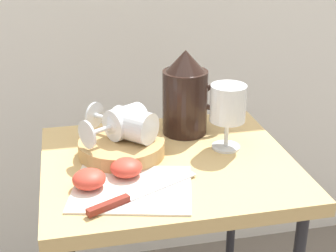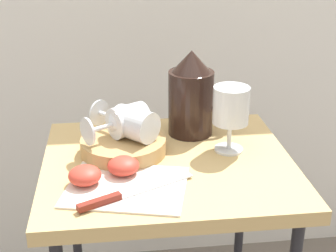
# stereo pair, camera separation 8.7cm
# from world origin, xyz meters

# --- Properties ---
(curtain_drape) EXTENTS (2.40, 0.03, 1.83)m
(curtain_drape) POSITION_xyz_m (0.00, 0.59, 0.91)
(curtain_drape) COLOR silver
(curtain_drape) RESTS_ON ground_plane
(table) EXTENTS (0.53, 0.46, 0.68)m
(table) POSITION_xyz_m (0.00, 0.00, 0.61)
(table) COLOR tan
(table) RESTS_ON ground_plane
(linen_napkin) EXTENTS (0.26, 0.23, 0.00)m
(linen_napkin) POSITION_xyz_m (-0.09, -0.10, 0.69)
(linen_napkin) COLOR silver
(linen_napkin) RESTS_ON table
(basket_tray) EXTENTS (0.19, 0.19, 0.03)m
(basket_tray) POSITION_xyz_m (-0.09, 0.05, 0.70)
(basket_tray) COLOR tan
(basket_tray) RESTS_ON table
(pitcher) EXTENTS (0.16, 0.11, 0.20)m
(pitcher) POSITION_xyz_m (0.07, 0.14, 0.77)
(pitcher) COLOR black
(pitcher) RESTS_ON table
(wine_glass_upright) EXTENTS (0.08, 0.08, 0.15)m
(wine_glass_upright) POSITION_xyz_m (0.14, 0.03, 0.78)
(wine_glass_upright) COLOR silver
(wine_glass_upright) RESTS_ON table
(wine_glass_tipped_near) EXTENTS (0.16, 0.13, 0.07)m
(wine_glass_tipped_near) POSITION_xyz_m (-0.08, 0.06, 0.75)
(wine_glass_tipped_near) COLOR silver
(wine_glass_tipped_near) RESTS_ON basket_tray
(wine_glass_tipped_far) EXTENTS (0.16, 0.15, 0.07)m
(wine_glass_tipped_far) POSITION_xyz_m (-0.07, 0.05, 0.75)
(wine_glass_tipped_far) COLOR silver
(wine_glass_tipped_far) RESTS_ON basket_tray
(apple_half_left) EXTENTS (0.06, 0.06, 0.04)m
(apple_half_left) POSITION_xyz_m (-0.17, -0.09, 0.70)
(apple_half_left) COLOR #CC3D2D
(apple_half_left) RESTS_ON linen_napkin
(apple_half_right) EXTENTS (0.06, 0.06, 0.04)m
(apple_half_right) POSITION_xyz_m (-0.10, -0.05, 0.70)
(apple_half_right) COLOR #CC3D2D
(apple_half_right) RESTS_ON linen_napkin
(knife) EXTENTS (0.23, 0.12, 0.01)m
(knife) POSITION_xyz_m (-0.11, -0.15, 0.69)
(knife) COLOR silver
(knife) RESTS_ON linen_napkin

